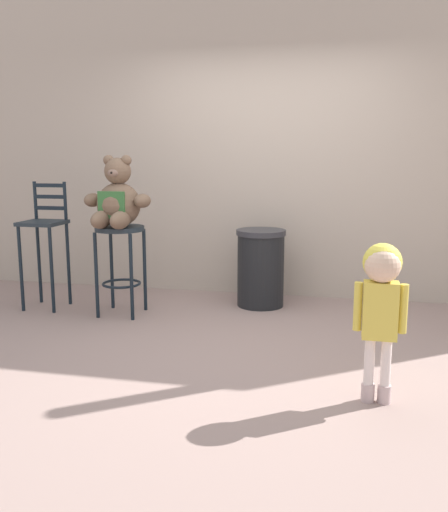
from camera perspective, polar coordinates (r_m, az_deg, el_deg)
The scene contains 7 objects.
ground_plane at distance 4.21m, azimuth 0.92°, elevation -9.42°, with size 24.00×24.00×0.00m, color gray.
building_wall at distance 5.76m, azimuth 4.66°, elevation 13.28°, with size 7.27×0.30×3.45m, color #B3A392.
bar_stool_with_teddy at distance 5.01m, azimuth -10.74°, elevation 0.55°, with size 0.44×0.44×0.81m.
teddy_bear at distance 4.93m, azimuth -11.05°, elevation 5.65°, with size 0.60×0.54×0.63m.
child_walking at distance 3.23m, azimuth 16.06°, elevation -3.27°, with size 0.30×0.24×0.94m.
trash_bin at distance 5.26m, azimuth 3.84°, elevation -1.22°, with size 0.47×0.47×0.74m.
bar_chair_empty at distance 5.41m, azimuth -18.17°, elevation 2.21°, with size 0.37×0.37×1.19m.
Camera 1 is at (0.78, -3.88, 1.42)m, focal length 38.42 mm.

